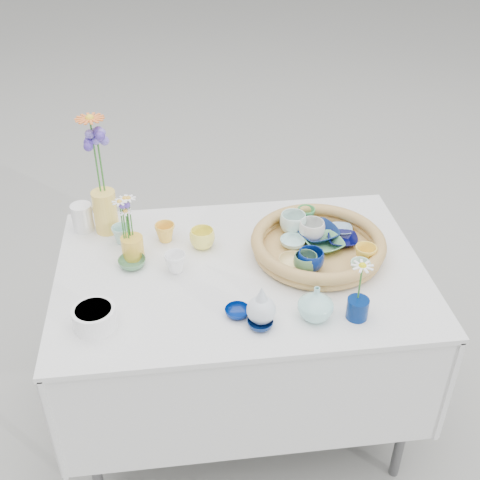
{
  "coord_description": "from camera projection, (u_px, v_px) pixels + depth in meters",
  "views": [
    {
      "loc": [
        -0.21,
        -1.63,
        2.01
      ],
      "look_at": [
        0.0,
        0.02,
        0.87
      ],
      "focal_mm": 45.0,
      "sensor_mm": 36.0,
      "label": 1
    }
  ],
  "objects": [
    {
      "name": "tall_vase_yellow",
      "position": [
        105.0,
        212.0,
        2.22
      ],
      "size": [
        0.09,
        0.09,
        0.16
      ],
      "primitive_type": "cylinder",
      "rotation": [
        0.0,
        0.0,
        -0.06
      ],
      "color": "#FBD155",
      "rests_on": "display_table"
    },
    {
      "name": "tray_ceramic_7",
      "position": [
        312.0,
        231.0,
        2.16
      ],
      "size": [
        0.11,
        0.11,
        0.07
      ],
      "primitive_type": "imported",
      "rotation": [
        0.0,
        0.0,
        0.23
      ],
      "color": "silver",
      "rests_on": "wicker_tray"
    },
    {
      "name": "daisy_cup",
      "position": [
        133.0,
        248.0,
        2.1
      ],
      "size": [
        0.08,
        0.08,
        0.08
      ],
      "primitive_type": "cylinder",
      "rotation": [
        0.0,
        0.0,
        -0.03
      ],
      "color": "yellow",
      "rests_on": "display_table"
    },
    {
      "name": "hydrangea",
      "position": [
        101.0,
        165.0,
        2.12
      ],
      "size": [
        0.1,
        0.1,
        0.29
      ],
      "primitive_type": null,
      "rotation": [
        0.0,
        0.0,
        0.27
      ],
      "color": "#4A33A0",
      "rests_on": "tall_vase_yellow"
    },
    {
      "name": "tray_ceramic_11",
      "position": [
        360.0,
        270.0,
        1.98
      ],
      "size": [
        0.08,
        0.08,
        0.06
      ],
      "primitive_type": "imported",
      "rotation": [
        0.0,
        0.0,
        0.17
      ],
      "color": "#AFE8CC",
      "rests_on": "wicker_tray"
    },
    {
      "name": "single_daisy",
      "position": [
        360.0,
        282.0,
        1.8
      ],
      "size": [
        0.09,
        0.09,
        0.14
      ],
      "primitive_type": null,
      "rotation": [
        0.0,
        0.0,
        -0.15
      ],
      "color": "white",
      "rests_on": "bud_vase_cobalt"
    },
    {
      "name": "tray_ceramic_0",
      "position": [
        317.0,
        233.0,
        2.18
      ],
      "size": [
        0.18,
        0.18,
        0.04
      ],
      "primitive_type": "imported",
      "rotation": [
        0.0,
        0.0,
        0.29
      ],
      "color": "#0C1F50",
      "rests_on": "wicker_tray"
    },
    {
      "name": "white_pitcher",
      "position": [
        82.0,
        217.0,
        2.24
      ],
      "size": [
        0.11,
        0.08,
        0.1
      ],
      "primitive_type": null,
      "rotation": [
        0.0,
        0.0,
        -0.01
      ],
      "color": "white",
      "rests_on": "display_table"
    },
    {
      "name": "wicker_tray",
      "position": [
        318.0,
        245.0,
        2.11
      ],
      "size": [
        0.47,
        0.47,
        0.08
      ],
      "primitive_type": null,
      "color": "#A47231",
      "rests_on": "display_table"
    },
    {
      "name": "bud_vase_paleblue",
      "position": [
        261.0,
        304.0,
        1.81
      ],
      "size": [
        0.09,
        0.09,
        0.14
      ],
      "primitive_type": null,
      "rotation": [
        0.0,
        0.0,
        -0.01
      ],
      "color": "silver",
      "rests_on": "display_table"
    },
    {
      "name": "bud_vase_seafoam",
      "position": [
        316.0,
        303.0,
        1.83
      ],
      "size": [
        0.14,
        0.14,
        0.12
      ],
      "primitive_type": "imported",
      "rotation": [
        0.0,
        0.0,
        -0.36
      ],
      "color": "#A1E0D9",
      "rests_on": "display_table"
    },
    {
      "name": "loose_ceramic_5",
      "position": [
        122.0,
        234.0,
        2.18
      ],
      "size": [
        0.08,
        0.08,
        0.07
      ],
      "primitive_type": "imported",
      "rotation": [
        0.0,
        0.0,
        -0.13
      ],
      "color": "#A5D9CB",
      "rests_on": "display_table"
    },
    {
      "name": "gerbera",
      "position": [
        95.0,
        156.0,
        2.1
      ],
      "size": [
        0.13,
        0.13,
        0.3
      ],
      "primitive_type": null,
      "rotation": [
        0.0,
        0.0,
        0.15
      ],
      "color": "orange",
      "rests_on": "tall_vase_yellow"
    },
    {
      "name": "tray_ceramic_1",
      "position": [
        342.0,
        240.0,
        2.15
      ],
      "size": [
        0.13,
        0.13,
        0.03
      ],
      "primitive_type": "imported",
      "rotation": [
        0.0,
        0.0,
        -0.19
      ],
      "color": "#06083A",
      "rests_on": "wicker_tray"
    },
    {
      "name": "loose_ceramic_6",
      "position": [
        260.0,
        324.0,
        1.82
      ],
      "size": [
        0.09,
        0.09,
        0.02
      ],
      "primitive_type": "imported",
      "rotation": [
        0.0,
        0.0,
        0.22
      ],
      "color": "#081E52",
      "rests_on": "display_table"
    },
    {
      "name": "loose_ceramic_1",
      "position": [
        202.0,
        239.0,
        2.15
      ],
      "size": [
        0.1,
        0.1,
        0.07
      ],
      "primitive_type": "imported",
      "rotation": [
        0.0,
        0.0,
        -0.15
      ],
      "color": "#FFF05B",
      "rests_on": "display_table"
    },
    {
      "name": "tray_ceramic_10",
      "position": [
        293.0,
        262.0,
        2.04
      ],
      "size": [
        0.11,
        0.11,
        0.03
      ],
      "primitive_type": "imported",
      "rotation": [
        0.0,
        0.0,
        0.15
      ],
      "color": "#FFDB89",
      "rests_on": "wicker_tray"
    },
    {
      "name": "ground",
      "position": [
        241.0,
        415.0,
        2.5
      ],
      "size": [
        80.0,
        80.0,
        0.0
      ],
      "primitive_type": "plane",
      "color": "#9E9D95"
    },
    {
      "name": "tray_ceramic_6",
      "position": [
        293.0,
        223.0,
        2.2
      ],
      "size": [
        0.12,
        0.12,
        0.08
      ],
      "primitive_type": "imported",
      "rotation": [
        0.0,
        0.0,
        -0.27
      ],
      "color": "silver",
      "rests_on": "wicker_tray"
    },
    {
      "name": "tray_ceramic_5",
      "position": [
        293.0,
        242.0,
        2.14
      ],
      "size": [
        0.11,
        0.11,
        0.03
      ],
      "primitive_type": "imported",
      "rotation": [
        0.0,
        0.0,
        0.17
      ],
      "color": "silver",
      "rests_on": "wicker_tray"
    },
    {
      "name": "loose_ceramic_2",
      "position": [
        132.0,
        263.0,
        2.07
      ],
      "size": [
        0.12,
        0.12,
        0.03
      ],
      "primitive_type": "imported",
      "rotation": [
        0.0,
        0.0,
        -0.28
      ],
      "color": "#497B53",
      "rests_on": "display_table"
    },
    {
      "name": "bud_vase_cobalt",
      "position": [
        357.0,
        308.0,
        1.84
      ],
      "size": [
        0.08,
        0.08,
        0.07
      ],
      "primitive_type": "cylinder",
      "rotation": [
        0.0,
        0.0,
        -0.23
      ],
      "color": "#031E5A",
      "rests_on": "display_table"
    },
    {
      "name": "loose_ceramic_4",
      "position": [
        237.0,
        312.0,
        1.86
      ],
      "size": [
        0.1,
        0.1,
        0.02
      ],
      "primitive_type": "imported",
      "rotation": [
        0.0,
        0.0,
        0.35
      ],
      "color": "navy",
      "rests_on": "display_table"
    },
    {
      "name": "tray_ceramic_2",
      "position": [
        365.0,
        255.0,
        2.04
      ],
      "size": [
        0.08,
        0.08,
        0.07
      ],
      "primitive_type": "imported",
      "rotation": [
        0.0,
        0.0,
        -0.1
      ],
      "color": "yellow",
      "rests_on": "wicker_tray"
    },
    {
      "name": "tray_ceramic_9",
      "position": [
        311.0,
        260.0,
        2.01
      ],
      "size": [
        0.1,
        0.1,
        0.07
      ],
      "primitive_type": "imported",
      "rotation": [
        0.0,
        0.0,
        -0.16
      ],
      "color": "navy",
      "rests_on": "wicker_tray"
    },
    {
      "name": "display_table",
      "position": [
        241.0,
        415.0,
        2.5
      ],
      "size": [
        1.26,
        0.86,
        0.77
      ],
      "primitive_type": null,
      "color": "silver",
      "rests_on": "ground"
    },
    {
      "name": "loose_ceramic_0",
      "position": [
        165.0,
        232.0,
        2.19
      ],
      "size": [
        0.09,
        0.09,
        0.07
      ],
      "primitive_type": "imported",
      "rotation": [
        0.0,
        0.0,
        0.25
      ],
      "color": "yellow",
      "rests_on": "display_table"
    },
    {
      "name": "tray_ceramic_4",
      "position": [
        305.0,
        263.0,
        2.01
      ],
      "size": [
        0.1,
        0.1,
        0.06
      ],
      "primitive_type": "imported",
      "rotation": [
        0.0,
        0.0,
        -0.22
      ],
      "color": "#4E8156",
      "rests_on": "wicker_tray"
    },
    {
      "name": "tray_ceramic_3",
      "position": [
        324.0,
        244.0,
        2.13
      ],
      "size": [
        0.16,
        0.16,
        0.03
      ],
      "primitive_type": "imported",
      "rotation": [
        0.0,
        0.0,
        0.31
      ],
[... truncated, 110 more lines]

